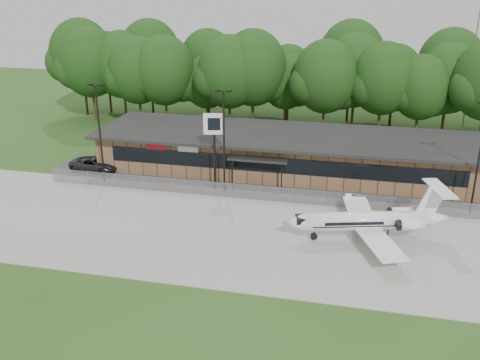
% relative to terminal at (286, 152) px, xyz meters
% --- Properties ---
extents(ground, '(160.00, 160.00, 0.00)m').
position_rel_terminal_xyz_m(ground, '(0.00, -23.94, -2.18)').
color(ground, '#2A4A1A').
rests_on(ground, ground).
extents(apron, '(64.00, 18.00, 0.08)m').
position_rel_terminal_xyz_m(apron, '(0.00, -15.94, -2.14)').
color(apron, '#9E9B93').
rests_on(apron, ground).
extents(parking_lot, '(50.00, 9.00, 0.06)m').
position_rel_terminal_xyz_m(parking_lot, '(0.00, -4.44, -2.15)').
color(parking_lot, '#383835').
rests_on(parking_lot, ground).
extents(terminal, '(41.00, 11.65, 4.30)m').
position_rel_terminal_xyz_m(terminal, '(0.00, 0.00, 0.00)').
color(terminal, brown).
rests_on(terminal, ground).
extents(fence, '(46.00, 0.04, 1.52)m').
position_rel_terminal_xyz_m(fence, '(0.00, -8.94, -1.40)').
color(fence, gray).
rests_on(fence, ground).
extents(treeline, '(72.00, 12.00, 15.00)m').
position_rel_terminal_xyz_m(treeline, '(0.00, 18.06, 5.32)').
color(treeline, '#1C3A12').
rests_on(treeline, ground).
extents(radio_mast, '(0.20, 0.20, 25.00)m').
position_rel_terminal_xyz_m(radio_mast, '(22.00, 24.06, 10.32)').
color(radio_mast, gray).
rests_on(radio_mast, ground).
extents(light_pole_left, '(1.55, 0.30, 10.23)m').
position_rel_terminal_xyz_m(light_pole_left, '(-18.00, -7.44, 3.80)').
color(light_pole_left, black).
rests_on(light_pole_left, ground).
extents(light_pole_mid, '(1.55, 0.30, 10.23)m').
position_rel_terminal_xyz_m(light_pole_mid, '(-5.00, -7.44, 3.80)').
color(light_pole_mid, black).
rests_on(light_pole_mid, ground).
extents(light_pole_right, '(1.55, 0.30, 10.23)m').
position_rel_terminal_xyz_m(light_pole_right, '(18.00, -7.44, 3.80)').
color(light_pole_right, black).
rests_on(light_pole_right, ground).
extents(business_jet, '(13.41, 12.04, 4.55)m').
position_rel_terminal_xyz_m(business_jet, '(9.00, -14.88, -0.55)').
color(business_jet, white).
rests_on(business_jet, ground).
extents(suv, '(5.61, 2.85, 1.52)m').
position_rel_terminal_xyz_m(suv, '(-20.41, -4.75, -1.42)').
color(suv, '#2E2E31').
rests_on(suv, ground).
extents(pole_sign, '(2.05, 0.67, 7.83)m').
position_rel_terminal_xyz_m(pole_sign, '(-6.04, -7.14, 3.82)').
color(pole_sign, black).
rests_on(pole_sign, ground).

